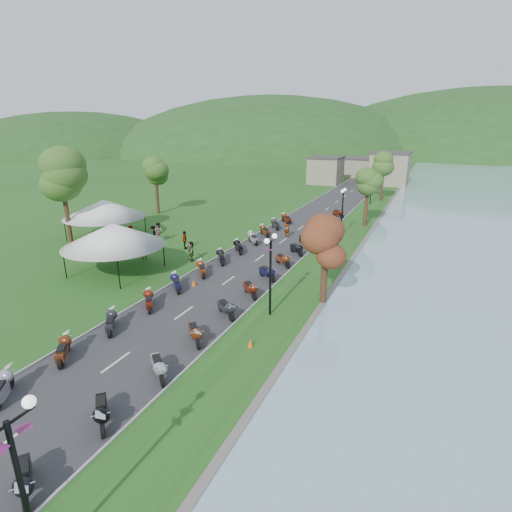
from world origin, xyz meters
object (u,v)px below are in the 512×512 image
at_px(pedestrian_b, 159,241).
at_px(pedestrian_c, 154,241).
at_px(vendor_tent_main, 115,248).
at_px(pedestrian_a, 145,259).
at_px(streetlamp_near, 24,499).

xyz_separation_m(pedestrian_b, pedestrian_c, (-0.54, -0.19, 0.00)).
xyz_separation_m(vendor_tent_main, pedestrian_a, (-0.13, 3.54, -2.00)).
xyz_separation_m(pedestrian_a, pedestrian_b, (-2.28, 5.15, 0.00)).
height_order(vendor_tent_main, pedestrian_a, vendor_tent_main).
bearing_deg(pedestrian_a, pedestrian_b, 89.38).
bearing_deg(pedestrian_b, pedestrian_a, 128.18).
bearing_deg(pedestrian_c, streetlamp_near, 7.52).
bearing_deg(vendor_tent_main, pedestrian_a, 92.15).
relative_size(streetlamp_near, pedestrian_c, 3.12).
distance_m(streetlamp_near, pedestrian_a, 26.37).
bearing_deg(vendor_tent_main, pedestrian_c, 109.16).
height_order(streetlamp_near, pedestrian_a, streetlamp_near).
bearing_deg(streetlamp_near, vendor_tent_main, 127.40).
height_order(pedestrian_a, pedestrian_b, pedestrian_b).
bearing_deg(pedestrian_c, pedestrian_b, 84.39).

